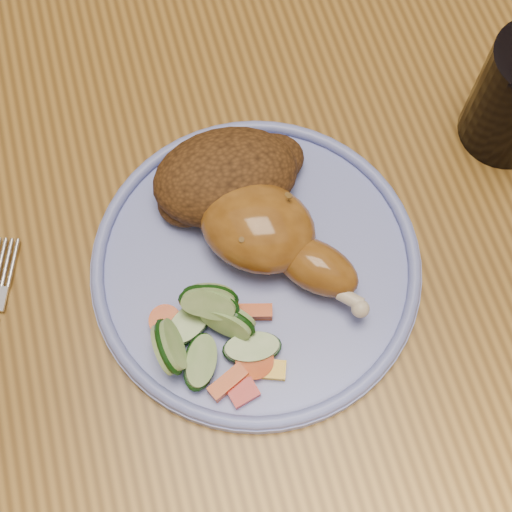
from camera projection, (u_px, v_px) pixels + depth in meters
name	position (u px, v px, depth m)	size (l,w,h in m)	color
ground	(268.00, 334.00, 1.32)	(4.00, 4.00, 0.00)	brown
dining_table	(278.00, 148.00, 0.71)	(0.90, 1.40, 0.75)	olive
plate	(256.00, 266.00, 0.56)	(0.26, 0.26, 0.01)	#7482D7
plate_rim	(256.00, 261.00, 0.55)	(0.26, 0.26, 0.01)	#7482D7
chicken_leg	(272.00, 236.00, 0.54)	(0.13, 0.15, 0.05)	#8F591E
rice_pilaf	(228.00, 177.00, 0.56)	(0.13, 0.08, 0.05)	#4E2E13
vegetable_pile	(211.00, 332.00, 0.52)	(0.10, 0.10, 0.05)	#A50A05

